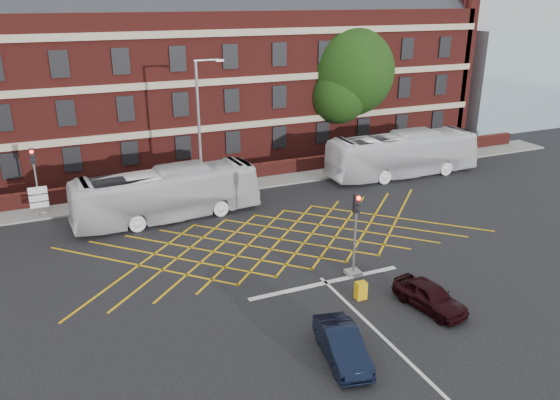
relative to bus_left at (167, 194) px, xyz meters
name	(u,v)px	position (x,y,z in m)	size (l,w,h in m)	color
ground	(295,254)	(5.14, -7.72, -1.60)	(120.00, 120.00, 0.00)	black
victorian_building	(188,62)	(5.39, 14.27, 6.23)	(51.00, 12.17, 20.40)	#571A16
boundary_wall	(221,176)	(5.14, 5.28, -1.05)	(56.00, 0.50, 1.10)	#531916
far_pavement	(226,186)	(5.14, 4.28, -1.54)	(60.00, 3.00, 0.12)	slate
glass_block	(500,76)	(39.14, 13.28, 3.40)	(14.00, 10.00, 10.00)	#99B2BF
box_junction_hatching	(280,239)	(5.14, -5.72, -1.59)	(11.50, 0.12, 0.02)	#CC990C
stop_line	(326,283)	(5.14, -11.22, -1.59)	(8.00, 0.30, 0.02)	silver
centre_line	(406,359)	(5.14, -17.72, -1.59)	(0.15, 14.00, 0.02)	silver
bus_left	(167,194)	(0.00, 0.00, 0.00)	(2.69, 11.50, 3.20)	silver
bus_right	(403,154)	(18.46, 1.39, 0.09)	(2.84, 12.13, 3.38)	silver
car_navy	(342,345)	(2.91, -16.67, -0.98)	(1.31, 3.76, 1.24)	black
car_maroon	(430,296)	(8.27, -15.06, -0.99)	(1.45, 3.60, 1.23)	black
deciduous_tree	(349,78)	(18.05, 9.11, 4.89)	(7.71, 7.53, 10.78)	black
traffic_light_near	(355,242)	(6.79, -11.02, 0.16)	(0.70, 0.70, 4.27)	slate
traffic_light_far	(37,187)	(-7.29, 4.01, 0.16)	(0.70, 0.70, 4.27)	slate
street_lamp	(202,158)	(2.63, 1.17, 1.70)	(2.25, 1.00, 9.46)	slate
direction_signs	(39,198)	(-7.29, 3.00, -0.22)	(1.10, 0.16, 2.20)	gray
utility_cabinet	(361,290)	(5.90, -13.15, -1.18)	(0.50, 0.39, 0.84)	#D59E0C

